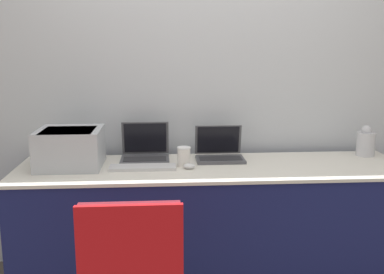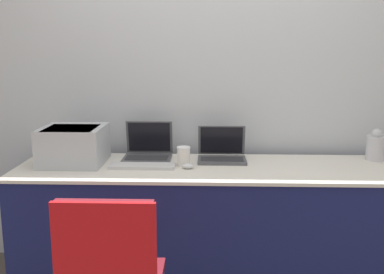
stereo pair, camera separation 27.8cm
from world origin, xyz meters
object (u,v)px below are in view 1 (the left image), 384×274
at_px(laptop_left, 145,152).
at_px(coffee_cup, 184,157).
at_px(mouse, 189,166).
at_px(laptop_right, 219,152).
at_px(printer, 70,146).
at_px(metal_pitcher, 366,143).
at_px(external_keyboard, 143,167).

height_order(laptop_left, coffee_cup, laptop_left).
bearing_deg(laptop_left, mouse, -42.00).
bearing_deg(mouse, laptop_right, 45.97).
xyz_separation_m(laptop_left, coffee_cup, (0.25, -0.18, 0.01)).
xyz_separation_m(printer, metal_pitcher, (1.95, 0.15, -0.04)).
xyz_separation_m(external_keyboard, metal_pitcher, (1.50, 0.24, 0.08)).
bearing_deg(laptop_right, metal_pitcher, 1.96).
distance_m(laptop_right, mouse, 0.31).
xyz_separation_m(external_keyboard, coffee_cup, (0.25, 0.05, 0.05)).
bearing_deg(printer, external_keyboard, -11.51).
xyz_separation_m(laptop_right, metal_pitcher, (1.01, 0.03, 0.04)).
relative_size(laptop_right, external_keyboard, 0.77).
bearing_deg(coffee_cup, metal_pitcher, 8.67).
bearing_deg(laptop_left, printer, -162.54).
xyz_separation_m(laptop_left, mouse, (0.28, -0.25, -0.04)).
distance_m(laptop_left, coffee_cup, 0.31).
relative_size(laptop_right, coffee_cup, 2.57).
bearing_deg(metal_pitcher, printer, -175.60).
bearing_deg(mouse, printer, 171.78).
bearing_deg(laptop_right, printer, -173.01).
relative_size(laptop_right, metal_pitcher, 1.49).
xyz_separation_m(laptop_left, external_keyboard, (-0.01, -0.23, -0.04)).
bearing_deg(coffee_cup, laptop_right, 32.76).
relative_size(external_keyboard, metal_pitcher, 1.93).
bearing_deg(metal_pitcher, laptop_right, -178.04).
bearing_deg(printer, coffee_cup, -3.31).
relative_size(printer, laptop_right, 1.24).
distance_m(coffee_cup, mouse, 0.08).
bearing_deg(mouse, external_keyboard, 177.08).
distance_m(printer, laptop_right, 0.95).
height_order(printer, laptop_right, printer).
height_order(printer, laptop_left, laptop_left).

